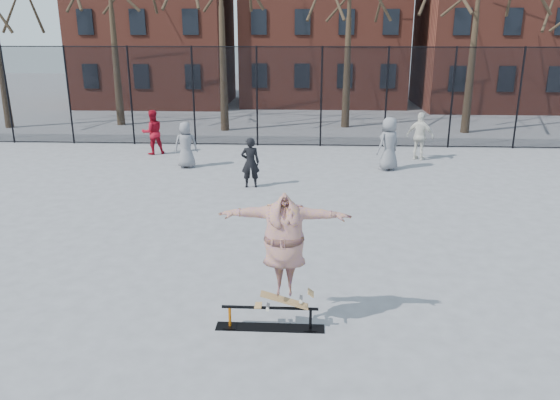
# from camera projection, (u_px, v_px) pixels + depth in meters

# --- Properties ---
(ground) EXTENTS (100.00, 100.00, 0.00)m
(ground) POSITION_uv_depth(u_px,v_px,m) (267.00, 288.00, 10.22)
(ground) COLOR slate
(skate_rail) EXTENTS (1.76, 0.27, 0.39)m
(skate_rail) POSITION_uv_depth(u_px,v_px,m) (270.00, 320.00, 8.81)
(skate_rail) COLOR black
(skate_rail) RESTS_ON ground
(skateboard) EXTENTS (0.85, 0.20, 0.10)m
(skateboard) POSITION_uv_depth(u_px,v_px,m) (284.00, 304.00, 8.71)
(skateboard) COLOR #98683C
(skateboard) RESTS_ON skate_rail
(skater) EXTENTS (2.05, 0.56, 1.66)m
(skater) POSITION_uv_depth(u_px,v_px,m) (284.00, 253.00, 8.44)
(skater) COLOR #583482
(skater) RESTS_ON skateboard
(bystander_grey) EXTENTS (0.86, 0.64, 1.61)m
(bystander_grey) POSITION_uv_depth(u_px,v_px,m) (186.00, 145.00, 18.85)
(bystander_grey) COLOR slate
(bystander_grey) RESTS_ON ground
(bystander_black) EXTENTS (0.60, 0.44, 1.54)m
(bystander_black) POSITION_uv_depth(u_px,v_px,m) (250.00, 163.00, 16.50)
(bystander_black) COLOR black
(bystander_black) RESTS_ON ground
(bystander_red) EXTENTS (1.04, 0.97, 1.70)m
(bystander_red) POSITION_uv_depth(u_px,v_px,m) (153.00, 132.00, 20.89)
(bystander_red) COLOR maroon
(bystander_red) RESTS_ON ground
(bystander_white) EXTENTS (1.10, 0.89, 1.75)m
(bystander_white) POSITION_uv_depth(u_px,v_px,m) (420.00, 136.00, 19.95)
(bystander_white) COLOR silver
(bystander_white) RESTS_ON ground
(bystander_extra) EXTENTS (1.06, 0.99, 1.81)m
(bystander_extra) POSITION_uv_depth(u_px,v_px,m) (389.00, 144.00, 18.50)
(bystander_extra) COLOR slate
(bystander_extra) RESTS_ON ground
(fence) EXTENTS (34.03, 0.07, 4.00)m
(fence) POSITION_uv_depth(u_px,v_px,m) (291.00, 96.00, 21.99)
(fence) COLOR black
(fence) RESTS_ON ground
(rowhouses) EXTENTS (29.00, 7.00, 13.00)m
(rowhouses) POSITION_uv_depth(u_px,v_px,m) (311.00, 4.00, 33.13)
(rowhouses) COLOR brown
(rowhouses) RESTS_ON ground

